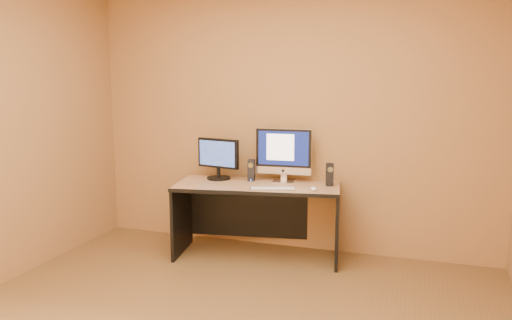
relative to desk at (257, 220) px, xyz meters
name	(u,v)px	position (x,y,z in m)	size (l,w,h in m)	color
walls	(205,142)	(0.21, -1.63, 0.95)	(4.00, 4.00, 2.60)	#9A673E
desk	(257,220)	(0.00, 0.00, 0.00)	(1.51, 0.66, 0.70)	tan
imac	(283,155)	(0.20, 0.17, 0.61)	(0.54, 0.20, 0.52)	#B3B2B7
second_monitor	(218,159)	(-0.43, 0.11, 0.55)	(0.45, 0.23, 0.40)	black
speaker_left	(251,170)	(-0.10, 0.13, 0.45)	(0.06, 0.07, 0.21)	black
speaker_right	(330,175)	(0.65, 0.14, 0.45)	(0.06, 0.07, 0.21)	black
keyboard	(273,189)	(0.20, -0.18, 0.36)	(0.41, 0.11, 0.02)	#B0B0B5
mouse	(314,189)	(0.55, -0.10, 0.37)	(0.05, 0.10, 0.03)	white
cable_a	(291,180)	(0.25, 0.25, 0.35)	(0.01, 0.01, 0.21)	black
cable_b	(291,180)	(0.26, 0.27, 0.35)	(0.01, 0.01, 0.17)	black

